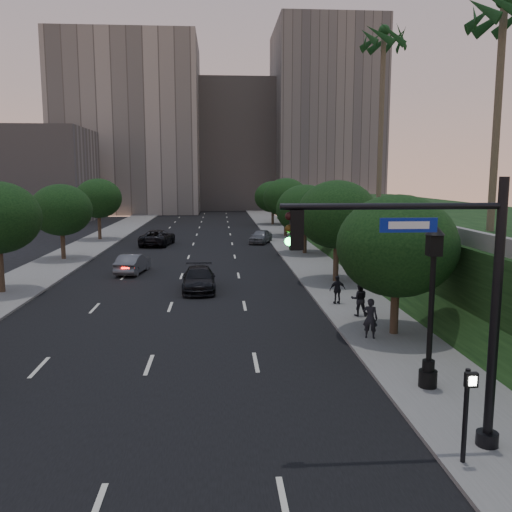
{
  "coord_description": "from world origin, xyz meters",
  "views": [
    {
      "loc": [
        2.66,
        -14.61,
        7.03
      ],
      "look_at": [
        4.24,
        8.31,
        3.6
      ],
      "focal_mm": 38.0,
      "sensor_mm": 36.0,
      "label": 1
    }
  ],
  "objects": [
    {
      "name": "street_lamp",
      "position": [
        9.46,
        1.93,
        2.63
      ],
      "size": [
        0.64,
        0.64,
        5.62
      ],
      "color": "black",
      "rests_on": "ground"
    },
    {
      "name": "embankment",
      "position": [
        22.0,
        28.0,
        2.0
      ],
      "size": [
        18.0,
        90.0,
        4.0
      ],
      "primitive_type": "cube",
      "color": "black",
      "rests_on": "ground"
    },
    {
      "name": "sedan_near_right",
      "position": [
        1.39,
        18.2,
        0.71
      ],
      "size": [
        2.15,
        4.98,
        1.43
      ],
      "primitive_type": "imported",
      "rotation": [
        0.0,
        0.0,
        0.03
      ],
      "color": "black",
      "rests_on": "ground"
    },
    {
      "name": "road_surface",
      "position": [
        0.0,
        30.0,
        0.01
      ],
      "size": [
        16.0,
        140.0,
        0.02
      ],
      "primitive_type": "cube",
      "color": "black",
      "rests_on": "ground"
    },
    {
      "name": "palm_mid",
      "position": [
        17.5,
        14.0,
        15.32
      ],
      "size": [
        3.2,
        3.2,
        13.0
      ],
      "color": "#4C4233",
      "rests_on": "embankment"
    },
    {
      "name": "tree_left_c",
      "position": [
        -10.3,
        31.0,
        4.21
      ],
      "size": [
        5.0,
        5.0,
        6.34
      ],
      "color": "#38281C",
      "rests_on": "ground"
    },
    {
      "name": "pedestrian_signal",
      "position": [
        8.51,
        -2.79,
        1.57
      ],
      "size": [
        0.3,
        0.33,
        2.5
      ],
      "color": "black",
      "rests_on": "ground"
    },
    {
      "name": "parapet_wall",
      "position": [
        13.5,
        28.0,
        4.35
      ],
      "size": [
        0.35,
        90.0,
        0.7
      ],
      "primitive_type": "cube",
      "color": "slate",
      "rests_on": "embankment"
    },
    {
      "name": "pedestrian_c",
      "position": [
        9.02,
        13.65,
        0.92
      ],
      "size": [
        0.95,
        0.51,
        1.54
      ],
      "primitive_type": "imported",
      "rotation": [
        0.0,
        0.0,
        3.3
      ],
      "color": "black",
      "rests_on": "sidewalk_right"
    },
    {
      "name": "tree_left_d",
      "position": [
        -10.3,
        45.0,
        4.58
      ],
      "size": [
        5.0,
        5.0,
        6.71
      ],
      "color": "#38281C",
      "rests_on": "ground"
    },
    {
      "name": "pedestrian_a",
      "position": [
        9.04,
        7.37,
        1.01
      ],
      "size": [
        0.74,
        0.62,
        1.73
      ],
      "primitive_type": "imported",
      "rotation": [
        0.0,
        0.0,
        2.76
      ],
      "color": "black",
      "rests_on": "sidewalk_right"
    },
    {
      "name": "sedan_far_left",
      "position": [
        -3.56,
        40.38,
        0.8
      ],
      "size": [
        3.45,
        6.09,
        1.61
      ],
      "primitive_type": "imported",
      "rotation": [
        0.0,
        0.0,
        3.0
      ],
      "color": "black",
      "rests_on": "ground"
    },
    {
      "name": "sedan_far_right",
      "position": [
        7.0,
        41.37,
        0.72
      ],
      "size": [
        3.04,
        4.57,
        1.45
      ],
      "primitive_type": "imported",
      "rotation": [
        0.0,
        0.0,
        -0.34
      ],
      "color": "slate",
      "rests_on": "ground"
    },
    {
      "name": "traffic_signal_mast",
      "position": [
        8.4,
        -1.98,
        3.67
      ],
      "size": [
        5.68,
        0.56,
        7.0
      ],
      "color": "black",
      "rests_on": "ground"
    },
    {
      "name": "ground",
      "position": [
        0.0,
        0.0,
        0.0
      ],
      "size": [
        160.0,
        160.0,
        0.0
      ],
      "primitive_type": "plane",
      "color": "black",
      "rests_on": "ground"
    },
    {
      "name": "office_block_right",
      "position": [
        24.0,
        96.0,
        18.0
      ],
      "size": [
        20.0,
        22.0,
        36.0
      ],
      "primitive_type": "cube",
      "color": "slate",
      "rests_on": "ground"
    },
    {
      "name": "sidewalk_right",
      "position": [
        10.25,
        30.0,
        0.07
      ],
      "size": [
        4.5,
        140.0,
        0.15
      ],
      "primitive_type": "cube",
      "color": "slate",
      "rests_on": "ground"
    },
    {
      "name": "tree_right_d",
      "position": [
        10.3,
        47.0,
        4.52
      ],
      "size": [
        5.2,
        5.2,
        6.74
      ],
      "color": "#38281C",
      "rests_on": "ground"
    },
    {
      "name": "office_block_mid",
      "position": [
        6.0,
        102.0,
        13.0
      ],
      "size": [
        22.0,
        18.0,
        26.0
      ],
      "primitive_type": "cube",
      "color": "gray",
      "rests_on": "ground"
    },
    {
      "name": "tree_right_a",
      "position": [
        10.3,
        8.0,
        4.02
      ],
      "size": [
        5.2,
        5.2,
        6.24
      ],
      "color": "#38281C",
      "rests_on": "ground"
    },
    {
      "name": "office_block_left",
      "position": [
        -14.0,
        92.0,
        16.0
      ],
      "size": [
        26.0,
        20.0,
        32.0
      ],
      "primitive_type": "cube",
      "color": "gray",
      "rests_on": "ground"
    },
    {
      "name": "tree_right_b",
      "position": [
        10.3,
        20.0,
        4.52
      ],
      "size": [
        5.2,
        5.2,
        6.74
      ],
      "color": "#38281C",
      "rests_on": "ground"
    },
    {
      "name": "tree_right_e",
      "position": [
        10.3,
        62.0,
        4.02
      ],
      "size": [
        5.2,
        5.2,
        6.24
      ],
      "color": "#38281C",
      "rests_on": "ground"
    },
    {
      "name": "tree_right_c",
      "position": [
        10.3,
        33.0,
        4.02
      ],
      "size": [
        5.2,
        5.2,
        6.24
      ],
      "color": "#38281C",
      "rests_on": "ground"
    },
    {
      "name": "sedan_mid_left",
      "position": [
        -3.59,
        24.51,
        0.72
      ],
      "size": [
        2.12,
        4.52,
        1.43
      ],
      "primitive_type": "imported",
      "rotation": [
        0.0,
        0.0,
        3.0
      ],
      "color": "#505257",
      "rests_on": "ground"
    },
    {
      "name": "palm_far",
      "position": [
        16.0,
        30.0,
        17.64
      ],
      "size": [
        3.2,
        3.2,
        15.5
      ],
      "color": "#4C4233",
      "rests_on": "embankment"
    },
    {
      "name": "pedestrian_b",
      "position": [
        9.53,
        11.05,
        1.0
      ],
      "size": [
        0.89,
        0.73,
        1.69
      ],
      "primitive_type": "imported",
      "rotation": [
        0.0,
        0.0,
        3.02
      ],
      "color": "black",
      "rests_on": "sidewalk_right"
    },
    {
      "name": "sidewalk_left",
      "position": [
        -10.25,
        30.0,
        0.07
      ],
      "size": [
        4.5,
        140.0,
        0.15
      ],
      "primitive_type": "cube",
      "color": "slate",
      "rests_on": "ground"
    },
    {
      "name": "office_block_filler",
      "position": [
        -26.0,
        70.0,
        7.0
      ],
      "size": [
        18.0,
        16.0,
        14.0
      ],
      "primitive_type": "cube",
      "color": "gray",
      "rests_on": "ground"
    }
  ]
}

